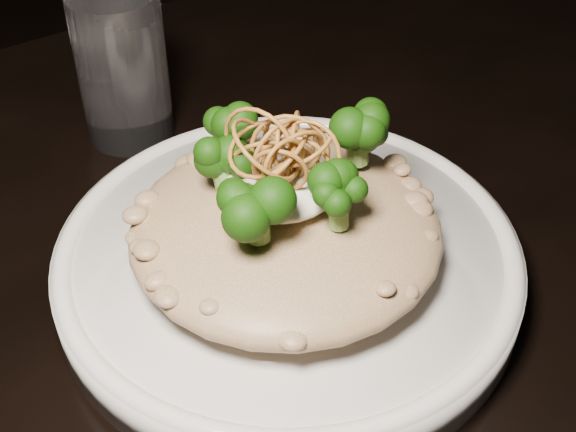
% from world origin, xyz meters
% --- Properties ---
extents(table, '(1.10, 0.80, 0.75)m').
position_xyz_m(table, '(0.00, 0.00, 0.67)').
color(table, black).
rests_on(table, ground).
extents(plate, '(0.29, 0.29, 0.03)m').
position_xyz_m(plate, '(-0.07, 0.00, 0.76)').
color(plate, silver).
rests_on(plate, table).
extents(risotto, '(0.19, 0.19, 0.04)m').
position_xyz_m(risotto, '(-0.07, -0.00, 0.80)').
color(risotto, brown).
rests_on(risotto, plate).
extents(broccoli, '(0.13, 0.13, 0.05)m').
position_xyz_m(broccoli, '(-0.07, 0.01, 0.84)').
color(broccoli, black).
rests_on(broccoli, risotto).
extents(cheese, '(0.07, 0.07, 0.02)m').
position_xyz_m(cheese, '(-0.07, 0.00, 0.83)').
color(cheese, white).
rests_on(cheese, risotto).
extents(shallots, '(0.06, 0.06, 0.04)m').
position_xyz_m(shallots, '(-0.07, 0.00, 0.86)').
color(shallots, brown).
rests_on(shallots, cheese).
extents(drinking_glass, '(0.08, 0.08, 0.12)m').
position_xyz_m(drinking_glass, '(-0.08, 0.21, 0.81)').
color(drinking_glass, white).
rests_on(drinking_glass, table).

